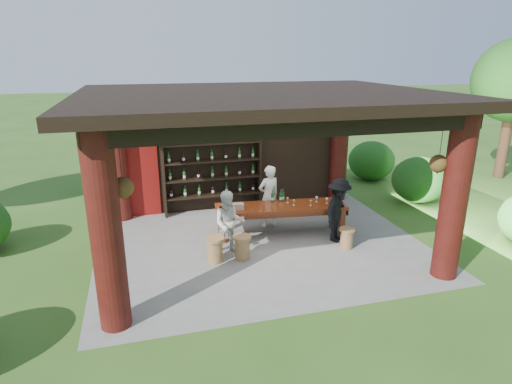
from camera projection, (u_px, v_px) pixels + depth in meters
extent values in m
plane|color=#2D5119|center=(260.00, 244.00, 10.04)|extent=(90.00, 90.00, 0.00)
cube|color=slate|center=(260.00, 245.00, 10.06)|extent=(7.40, 5.90, 0.10)
cube|color=black|center=(234.00, 150.00, 12.05)|extent=(7.00, 0.18, 3.30)
cube|color=maroon|center=(141.00, 180.00, 11.51)|extent=(0.95, 0.06, 2.00)
cylinder|color=#380C0A|center=(106.00, 232.00, 6.54)|extent=(0.50, 0.50, 3.30)
cylinder|color=#380C0A|center=(454.00, 197.00, 8.12)|extent=(0.50, 0.50, 3.30)
cylinder|color=#380C0A|center=(117.00, 159.00, 11.08)|extent=(0.50, 0.50, 3.30)
cylinder|color=#380C0A|center=(339.00, 146.00, 12.66)|extent=(0.50, 0.50, 3.30)
cube|color=black|center=(302.00, 126.00, 6.87)|extent=(6.70, 0.35, 0.35)
cube|color=black|center=(105.00, 113.00, 8.28)|extent=(0.30, 5.20, 0.30)
cube|color=black|center=(392.00, 104.00, 9.86)|extent=(0.30, 5.20, 0.30)
cube|color=black|center=(261.00, 96.00, 8.99)|extent=(7.50, 6.00, 0.20)
cylinder|color=black|center=(121.00, 166.00, 6.50)|extent=(0.01, 0.01, 0.75)
cone|color=black|center=(123.00, 194.00, 6.64)|extent=(0.32, 0.32, 0.18)
sphere|color=#1E5919|center=(123.00, 188.00, 6.60)|extent=(0.34, 0.34, 0.34)
cylinder|color=black|center=(441.00, 146.00, 7.93)|extent=(0.01, 0.01, 0.75)
cone|color=black|center=(438.00, 169.00, 8.07)|extent=(0.32, 0.32, 0.18)
sphere|color=#1E5919|center=(438.00, 164.00, 8.04)|extent=(0.34, 0.34, 0.34)
cube|color=#561D0C|center=(281.00, 207.00, 10.38)|extent=(3.24, 1.16, 0.08)
cube|color=#561D0C|center=(281.00, 211.00, 10.41)|extent=(3.02, 0.99, 0.12)
cube|color=#561D0C|center=(222.00, 229.00, 9.99)|extent=(0.13, 0.13, 0.67)
cube|color=#561D0C|center=(342.00, 222.00, 10.42)|extent=(0.13, 0.13, 0.67)
cube|color=#561D0C|center=(220.00, 220.00, 10.57)|extent=(0.13, 0.13, 0.67)
cube|color=#561D0C|center=(334.00, 213.00, 11.00)|extent=(0.13, 0.13, 0.67)
cylinder|color=brown|center=(242.00, 249.00, 9.24)|extent=(0.32, 0.32, 0.46)
cylinder|color=brown|center=(242.00, 237.00, 9.16)|extent=(0.40, 0.40, 0.06)
cylinder|color=brown|center=(347.00, 239.00, 9.77)|extent=(0.29, 0.29, 0.42)
cylinder|color=brown|center=(347.00, 230.00, 9.69)|extent=(0.36, 0.36, 0.06)
cylinder|color=brown|center=(215.00, 251.00, 9.11)|extent=(0.33, 0.33, 0.49)
cylinder|color=brown|center=(215.00, 239.00, 9.02)|extent=(0.42, 0.42, 0.07)
imported|color=white|center=(269.00, 196.00, 10.85)|extent=(0.66, 0.52, 1.60)
imported|color=silver|center=(229.00, 223.00, 9.34)|extent=(0.77, 0.63, 1.45)
imported|color=black|center=(338.00, 210.00, 9.99)|extent=(1.12, 1.07, 1.53)
cube|color=#BF6672|center=(238.00, 206.00, 10.08)|extent=(0.28, 0.21, 0.14)
ellipsoid|color=#194C14|center=(419.00, 183.00, 12.73)|extent=(1.60, 1.60, 1.36)
ellipsoid|color=#194C14|center=(371.00, 163.00, 15.01)|extent=(1.60, 1.60, 1.36)
cylinder|color=#3F2819|center=(506.00, 133.00, 14.95)|extent=(0.36, 0.36, 3.20)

